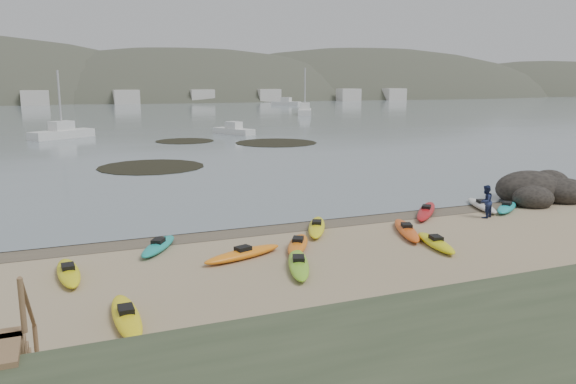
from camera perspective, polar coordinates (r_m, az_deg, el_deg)
name	(u,v)px	position (r m, az deg, el deg)	size (l,w,h in m)	color
ground	(288,224)	(25.73, 0.00, -3.28)	(600.00, 600.00, 0.00)	tan
wet_sand	(290,226)	(25.46, 0.25, -3.43)	(60.00, 60.00, 0.00)	brown
water	(76,94)	(323.28, -20.71, 9.34)	(1200.00, 1200.00, 0.00)	slate
kayaks	(337,238)	(23.02, 5.04, -4.63)	(22.54, 10.92, 0.34)	orange
person_east	(486,202)	(28.35, 19.45, -0.92)	(0.77, 0.60, 1.59)	navy
rock_cluster	(540,195)	(33.94, 24.25, -0.28)	(5.48, 4.06, 1.95)	black
kelp_mats	(217,149)	(54.22, -7.20, 4.32)	(23.16, 24.79, 0.04)	black
moored_boats	(182,113)	(107.24, -10.70, 7.86)	(93.18, 83.91, 1.22)	silver
far_hills	(195,139)	(223.58, -9.42, 5.30)	(550.00, 135.00, 80.00)	#384235
far_town	(116,97)	(168.84, -17.08, 9.20)	(199.00, 5.00, 4.00)	beige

